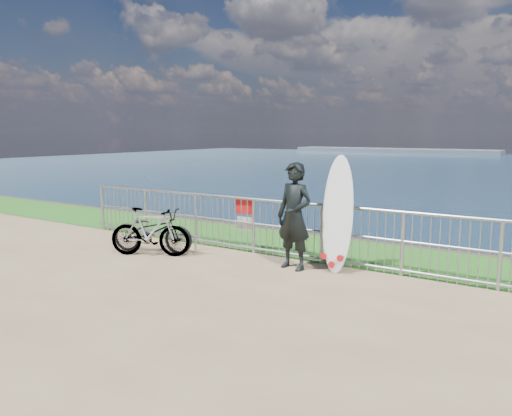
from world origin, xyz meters
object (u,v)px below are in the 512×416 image
Objects in this scene: surfboard at (338,218)px; bicycle_near at (153,231)px; bicycle_far at (150,232)px; surfer at (294,216)px.

surfboard is 3.80m from bicycle_near.
surfboard is 1.21× the size of bicycle_near.
bicycle_near is at bearing 9.48° from bicycle_far.
surfer is at bearing -100.11° from bicycle_near.
surfboard is (0.70, 0.30, -0.01)m from surfer.
surfboard is 3.70m from bicycle_far.
surfer is 0.76m from surfboard.
surfer is 1.19× the size of bicycle_far.
bicycle_near is (-2.99, -0.48, -0.51)m from surfer.
bicycle_far reaches higher than bicycle_near.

